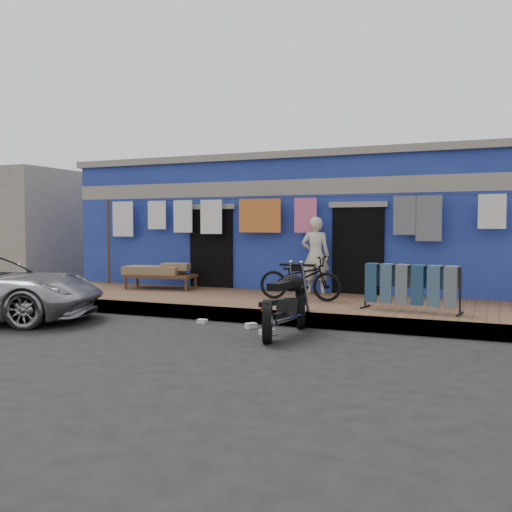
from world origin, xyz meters
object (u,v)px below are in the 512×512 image
Objects in this scene: jeans_rack at (411,287)px; seated_person at (315,255)px; charpoy at (161,276)px; motorcycle at (285,300)px; bicycle at (300,273)px.

seated_person is at bearing 141.10° from jeans_rack.
seated_person is 0.93× the size of charpoy.
seated_person reaches higher than charpoy.
charpoy is 1.02× the size of jeans_rack.
motorcycle is 2.32m from jeans_rack.
motorcycle is (0.57, -3.42, -0.53)m from seated_person.
bicycle reaches higher than charpoy.
jeans_rack is (2.19, -0.64, -0.12)m from bicycle.
bicycle is 0.96× the size of motorcycle.
bicycle is at bearing 80.12° from seated_person.
seated_person is at bearing 7.76° from charpoy.
bicycle is 0.94× the size of jeans_rack.
seated_person is 1.20m from bicycle.
seated_person reaches higher than jeans_rack.
bicycle reaches higher than motorcycle.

